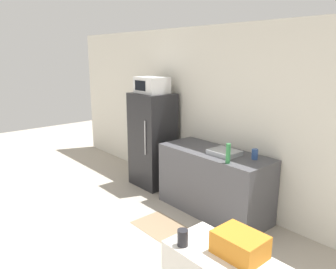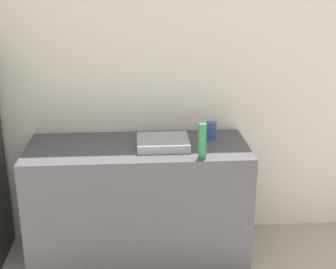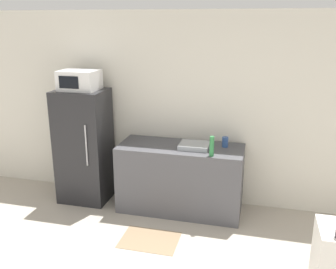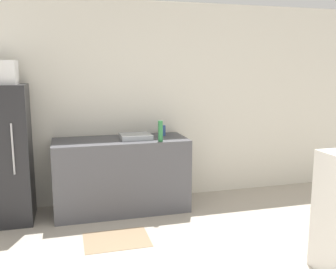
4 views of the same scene
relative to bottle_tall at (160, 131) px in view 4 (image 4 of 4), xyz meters
name	(u,v)px [view 4 (image 4 of 4)]	position (x,y,z in m)	size (l,w,h in m)	color
wall_back	(102,104)	(-0.61, 0.65, 0.28)	(8.00, 0.06, 2.60)	silver
counter	(121,175)	(-0.44, 0.26, -0.57)	(1.62, 0.66, 0.90)	#4C4C51
sink_basin	(136,136)	(-0.25, 0.24, -0.09)	(0.38, 0.32, 0.06)	#9EA3A8
bottle_tall	(160,131)	(0.00, 0.00, 0.00)	(0.06, 0.06, 0.25)	#2D7F42
bottle_short	(162,130)	(0.12, 0.38, -0.06)	(0.08, 0.08, 0.13)	#2D4C8C
kitchen_rug	(117,240)	(-0.62, -0.58, -1.02)	(0.67, 0.49, 0.01)	#937A5B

